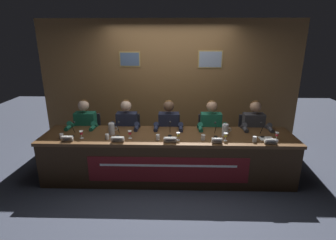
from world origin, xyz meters
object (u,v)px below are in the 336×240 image
Objects in this scene: water_cup_right at (203,138)px; water_pitcher_left_side at (112,129)px; chair_center at (169,139)px; chair_right at (209,140)px; nameplate_right at (217,141)px; nameplate_far_left at (67,138)px; juice_glass_center at (178,135)px; nameplate_center at (170,140)px; panelist_far_left at (85,128)px; nameplate_left at (118,139)px; water_cup_far_right at (255,139)px; microphone_right at (216,132)px; chair_left at (129,139)px; water_cup_left at (107,137)px; juice_glass_left at (130,133)px; water_pitcher_right_side at (225,130)px; conference_table at (168,151)px; water_cup_center at (158,137)px; juice_glass_right at (226,135)px; water_cup_far_left at (62,136)px; microphone_left at (118,131)px; juice_glass_far_left at (81,133)px; microphone_far_right at (262,132)px; nameplate_far_right at (271,142)px; panelist_far_right at (254,130)px; microphone_center at (170,131)px; chair_far_left at (90,139)px; panelist_right at (211,130)px; document_stack_far_right at (266,139)px; chair_far_right at (250,140)px; juice_glass_far_right at (277,135)px; microphone_far_left at (73,132)px; panelist_center at (169,129)px.

water_cup_right is 1.47m from water_pitcher_left_side.
chair_center is 1.00× the size of chair_right.
nameplate_far_left is at bearing 179.44° from nameplate_right.
nameplate_center is at bearing -142.43° from juice_glass_center.
panelist_far_left is 7.01× the size of nameplate_far_left.
water_cup_far_right is (2.06, 0.06, -0.00)m from nameplate_left.
microphone_right reaches higher than chair_center.
chair_left reaches higher than water_cup_left.
juice_glass_left is 0.59× the size of water_pitcher_right_side.
chair_center is 4.62× the size of nameplate_center.
conference_table is 47.63× the size of water_cup_far_right.
water_cup_right is at bearing 0.69° from water_cup_center.
panelist_far_left reaches higher than chair_left.
water_cup_center is at bearing -54.00° from chair_left.
water_pitcher_left_side is at bearing 168.02° from juice_glass_center.
water_cup_far_left is at bearing 179.68° from juice_glass_right.
nameplate_far_left is at bearing -162.30° from microphone_left.
water_cup_far_right is (2.65, -0.07, -0.05)m from juice_glass_far_left.
microphone_far_right is at bearing 2.99° from water_cup_far_left.
panelist_far_left is at bearing 159.06° from juice_glass_center.
nameplate_far_right is at bearing -2.98° from juice_glass_far_left.
nameplate_far_left is 0.14× the size of panelist_far_right.
microphone_left and microphone_center have the same top height.
microphone_right is 1.03× the size of water_pitcher_left_side.
chair_left is 2.26m from water_cup_far_right.
nameplate_far_left is 0.93× the size of nameplate_far_right.
nameplate_right is at bearing -22.67° from chair_far_left.
water_cup_right is at bearing 4.87° from nameplate_left.
water_cup_center reaches higher than conference_table.
panelist_right reaches higher than water_pitcher_right_side.
chair_center reaches higher than conference_table.
panelist_far_right is 5.62× the size of document_stack_far_right.
water_cup_right is 1.00× the size of water_cup_far_right.
document_stack_far_right is at bearing -87.79° from chair_far_right.
panelist_right is 0.48m from microphone_right.
water_cup_left is 2.60m from juice_glass_far_right.
microphone_right reaches higher than nameplate_right.
microphone_center is (0.78, 0.28, 0.03)m from nameplate_left.
chair_left is at bearing 75.26° from water_pitcher_left_side.
water_cup_far_left is at bearing -178.69° from document_stack_far_right.
chair_left is (0.59, 0.80, -0.42)m from juice_glass_far_left.
juice_glass_right is at bearing -163.55° from microphone_far_right.
juice_glass_far_right reaches higher than water_cup_far_left.
water_cup_center is (1.37, 0.09, -0.00)m from nameplate_far_left.
water_cup_left is (0.57, -0.82, 0.37)m from chair_far_left.
juice_glass_center is 0.88m from panelist_right.
panelist_far_right reaches higher than water_cup_left.
microphone_far_left is at bearing -166.83° from chair_far_right.
microphone_left is at bearing -148.72° from panelist_center.
nameplate_far_left and nameplate_right have the same top height.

